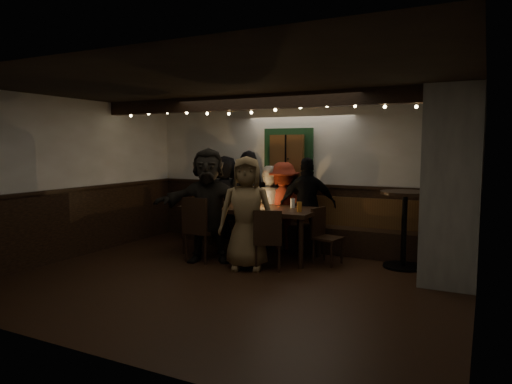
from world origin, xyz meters
The scene contains 13 objects.
room centered at (1.07, 1.42, 1.07)m, with size 6.02×5.01×2.62m.
dining_table centered at (-0.44, 1.40, 0.75)m, with size 2.29×0.98×0.99m.
chair_near_left centered at (-0.96, 0.64, 0.58)m, with size 0.49×0.49×1.03m.
chair_near_right centered at (0.24, 0.65, 0.51)m, with size 0.54×0.54×0.91m.
chair_end centered at (0.81, 1.46, 0.49)m, with size 0.47×0.47×0.87m.
high_top centered at (1.98, 1.75, 0.73)m, with size 0.73×0.73×1.16m.
person_a centered at (-1.38, 2.16, 0.82)m, with size 0.80×0.52×1.64m, color black.
person_b centered at (-0.85, 2.10, 0.87)m, with size 0.64×0.42×1.75m, color black.
person_c centered at (-0.41, 2.05, 0.74)m, with size 0.72×0.56×1.48m, color beige.
person_d centered at (-0.14, 2.09, 0.77)m, with size 1.00×0.57×1.55m, color maroon.
person_e centered at (0.34, 2.04, 0.82)m, with size 0.96×0.40×1.64m, color black.
person_f centered at (-0.84, 0.73, 0.90)m, with size 1.67×0.53×1.80m, color black.
person_g centered at (-0.09, 0.61, 0.84)m, with size 0.82×0.53×1.68m, color brown.
Camera 1 is at (3.05, -5.27, 1.82)m, focal length 32.00 mm.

